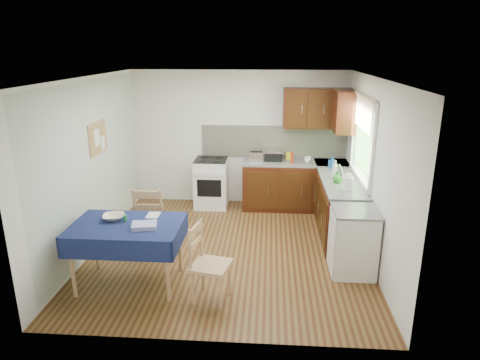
# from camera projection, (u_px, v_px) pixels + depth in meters

# --- Properties ---
(floor) EXTENTS (4.20, 4.20, 0.00)m
(floor) POSITION_uv_depth(u_px,v_px,m) (229.00, 249.00, 6.39)
(floor) COLOR #462412
(floor) RESTS_ON ground
(ceiling) EXTENTS (4.00, 4.20, 0.02)m
(ceiling) POSITION_uv_depth(u_px,v_px,m) (228.00, 78.00, 5.64)
(ceiling) COLOR silver
(ceiling) RESTS_ON wall_back
(wall_back) EXTENTS (4.00, 0.02, 2.50)m
(wall_back) POSITION_uv_depth(u_px,v_px,m) (239.00, 138.00, 8.01)
(wall_back) COLOR white
(wall_back) RESTS_ON ground
(wall_front) EXTENTS (4.00, 0.02, 2.50)m
(wall_front) POSITION_uv_depth(u_px,v_px,m) (207.00, 229.00, 4.01)
(wall_front) COLOR white
(wall_front) RESTS_ON ground
(wall_left) EXTENTS (0.02, 4.20, 2.50)m
(wall_left) POSITION_uv_depth(u_px,v_px,m) (90.00, 166.00, 6.15)
(wall_left) COLOR silver
(wall_left) RESTS_ON ground
(wall_right) EXTENTS (0.02, 4.20, 2.50)m
(wall_right) POSITION_uv_depth(u_px,v_px,m) (373.00, 171.00, 5.88)
(wall_right) COLOR white
(wall_right) RESTS_ON ground
(base_cabinets) EXTENTS (1.90, 2.30, 0.86)m
(base_cabinets) POSITION_uv_depth(u_px,v_px,m) (314.00, 196.00, 7.36)
(base_cabinets) COLOR black
(base_cabinets) RESTS_ON ground
(worktop_back) EXTENTS (1.90, 0.60, 0.04)m
(worktop_back) POSITION_uv_depth(u_px,v_px,m) (296.00, 162.00, 7.77)
(worktop_back) COLOR slate
(worktop_back) RESTS_ON base_cabinets
(worktop_right) EXTENTS (0.60, 1.70, 0.04)m
(worktop_right) POSITION_uv_depth(u_px,v_px,m) (342.00, 182.00, 6.63)
(worktop_right) COLOR slate
(worktop_right) RESTS_ON base_cabinets
(worktop_corner) EXTENTS (0.60, 0.60, 0.04)m
(worktop_corner) POSITION_uv_depth(u_px,v_px,m) (332.00, 163.00, 7.72)
(worktop_corner) COLOR slate
(worktop_corner) RESTS_ON base_cabinets
(splashback) EXTENTS (2.70, 0.02, 0.60)m
(splashback) POSITION_uv_depth(u_px,v_px,m) (274.00, 142.00, 7.97)
(splashback) COLOR beige
(splashback) RESTS_ON wall_back
(upper_cabinets) EXTENTS (1.20, 0.85, 0.70)m
(upper_cabinets) POSITION_uv_depth(u_px,v_px,m) (325.00, 109.00, 7.45)
(upper_cabinets) COLOR black
(upper_cabinets) RESTS_ON wall_back
(stove) EXTENTS (0.60, 0.61, 0.92)m
(stove) POSITION_uv_depth(u_px,v_px,m) (211.00, 183.00, 8.00)
(stove) COLOR white
(stove) RESTS_ON ground
(window) EXTENTS (0.04, 1.48, 1.26)m
(window) POSITION_uv_depth(u_px,v_px,m) (363.00, 133.00, 6.43)
(window) COLOR #284E20
(window) RESTS_ON wall_right
(fridge) EXTENTS (0.58, 0.60, 0.89)m
(fridge) POSITION_uv_depth(u_px,v_px,m) (353.00, 242.00, 5.62)
(fridge) COLOR white
(fridge) RESTS_ON ground
(corkboard) EXTENTS (0.04, 0.62, 0.47)m
(corkboard) POSITION_uv_depth(u_px,v_px,m) (98.00, 138.00, 6.33)
(corkboard) COLOR tan
(corkboard) RESTS_ON wall_left
(dining_table) EXTENTS (1.34, 0.91, 0.82)m
(dining_table) POSITION_uv_depth(u_px,v_px,m) (127.00, 232.00, 5.26)
(dining_table) COLOR #101543
(dining_table) RESTS_ON ground
(chair_far) EXTENTS (0.48, 0.48, 1.03)m
(chair_far) POSITION_uv_depth(u_px,v_px,m) (151.00, 218.00, 6.10)
(chair_far) COLOR tan
(chair_far) RESTS_ON ground
(chair_near) EXTENTS (0.50, 0.50, 0.95)m
(chair_near) POSITION_uv_depth(u_px,v_px,m) (207.00, 261.00, 4.98)
(chair_near) COLOR tan
(chair_near) RESTS_ON ground
(toaster) EXTENTS (0.25, 0.16, 0.20)m
(toaster) POSITION_uv_depth(u_px,v_px,m) (256.00, 156.00, 7.75)
(toaster) COLOR silver
(toaster) RESTS_ON worktop_back
(sandwich_press) EXTENTS (0.32, 0.28, 0.19)m
(sandwich_press) POSITION_uv_depth(u_px,v_px,m) (273.00, 155.00, 7.81)
(sandwich_press) COLOR black
(sandwich_press) RESTS_ON worktop_back
(sauce_bottle) EXTENTS (0.05, 0.05, 0.21)m
(sauce_bottle) POSITION_uv_depth(u_px,v_px,m) (292.00, 158.00, 7.59)
(sauce_bottle) COLOR red
(sauce_bottle) RESTS_ON worktop_back
(yellow_packet) EXTENTS (0.12, 0.09, 0.14)m
(yellow_packet) POSITION_uv_depth(u_px,v_px,m) (289.00, 156.00, 7.86)
(yellow_packet) COLOR yellow
(yellow_packet) RESTS_ON worktop_back
(dish_rack) EXTENTS (0.37, 0.28, 0.18)m
(dish_rack) POSITION_uv_depth(u_px,v_px,m) (341.00, 175.00, 6.85)
(dish_rack) COLOR gray
(dish_rack) RESTS_ON worktop_right
(kettle) EXTENTS (0.15, 0.15, 0.26)m
(kettle) POSITION_uv_depth(u_px,v_px,m) (348.00, 182.00, 6.19)
(kettle) COLOR white
(kettle) RESTS_ON worktop_right
(cup) EXTENTS (0.13, 0.13, 0.10)m
(cup) POSITION_uv_depth(u_px,v_px,m) (308.00, 160.00, 7.69)
(cup) COLOR white
(cup) RESTS_ON worktop_back
(soap_bottle_a) EXTENTS (0.12, 0.12, 0.27)m
(soap_bottle_a) POSITION_uv_depth(u_px,v_px,m) (335.00, 168.00, 6.83)
(soap_bottle_a) COLOR white
(soap_bottle_a) RESTS_ON worktop_right
(soap_bottle_b) EXTENTS (0.13, 0.13, 0.21)m
(soap_bottle_b) POSITION_uv_depth(u_px,v_px,m) (332.00, 162.00, 7.31)
(soap_bottle_b) COLOR #1C55A5
(soap_bottle_b) RESTS_ON worktop_right
(soap_bottle_c) EXTENTS (0.16, 0.16, 0.18)m
(soap_bottle_c) POSITION_uv_depth(u_px,v_px,m) (337.00, 177.00, 6.52)
(soap_bottle_c) COLOR #268624
(soap_bottle_c) RESTS_ON worktop_right
(plate_bowl) EXTENTS (0.32, 0.32, 0.07)m
(plate_bowl) POSITION_uv_depth(u_px,v_px,m) (114.00, 217.00, 5.36)
(plate_bowl) COLOR beige
(plate_bowl) RESTS_ON dining_table
(book) EXTENTS (0.16, 0.22, 0.02)m
(book) POSITION_uv_depth(u_px,v_px,m) (147.00, 215.00, 5.48)
(book) COLOR white
(book) RESTS_ON dining_table
(spice_jar) EXTENTS (0.04, 0.04, 0.09)m
(spice_jar) POSITION_uv_depth(u_px,v_px,m) (125.00, 218.00, 5.30)
(spice_jar) COLOR #25883B
(spice_jar) RESTS_ON dining_table
(tea_towel) EXTENTS (0.33, 0.28, 0.05)m
(tea_towel) POSITION_uv_depth(u_px,v_px,m) (144.00, 226.00, 5.12)
(tea_towel) COLOR navy
(tea_towel) RESTS_ON dining_table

